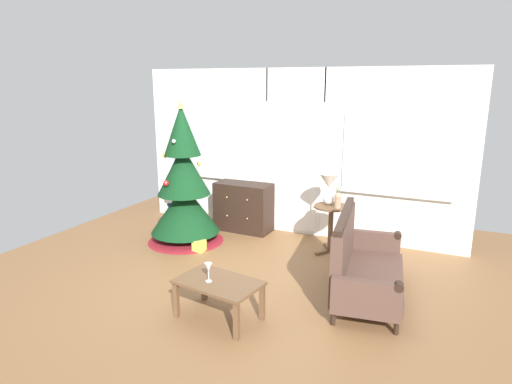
% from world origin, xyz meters
% --- Properties ---
extents(ground_plane, '(6.76, 6.76, 0.00)m').
position_xyz_m(ground_plane, '(0.00, 0.00, 0.00)').
color(ground_plane, brown).
extents(back_wall_with_door, '(5.20, 0.14, 2.55)m').
position_xyz_m(back_wall_with_door, '(0.00, 2.08, 1.28)').
color(back_wall_with_door, white).
rests_on(back_wall_with_door, ground).
extents(christmas_tree, '(1.14, 1.14, 2.10)m').
position_xyz_m(christmas_tree, '(-1.31, 0.97, 0.80)').
color(christmas_tree, '#4C331E').
rests_on(christmas_tree, ground).
extents(dresser_cabinet, '(0.91, 0.46, 0.78)m').
position_xyz_m(dresser_cabinet, '(-0.74, 1.79, 0.39)').
color(dresser_cabinet, black).
rests_on(dresser_cabinet, ground).
extents(settee_sofa, '(0.91, 1.65, 0.96)m').
position_xyz_m(settee_sofa, '(1.44, 0.31, 0.38)').
color(settee_sofa, black).
rests_on(settee_sofa, ground).
extents(side_table, '(0.50, 0.48, 0.68)m').
position_xyz_m(side_table, '(0.79, 1.45, 0.48)').
color(side_table, brown).
rests_on(side_table, ground).
extents(table_lamp, '(0.28, 0.28, 0.44)m').
position_xyz_m(table_lamp, '(0.73, 1.49, 0.96)').
color(table_lamp, silver).
rests_on(table_lamp, side_table).
extents(flower_vase, '(0.11, 0.10, 0.35)m').
position_xyz_m(flower_vase, '(0.89, 1.39, 0.79)').
color(flower_vase, tan).
rests_on(flower_vase, side_table).
extents(coffee_table, '(0.91, 0.64, 0.41)m').
position_xyz_m(coffee_table, '(0.26, -0.80, 0.35)').
color(coffee_table, brown).
rests_on(coffee_table, ground).
extents(wine_glass, '(0.08, 0.08, 0.20)m').
position_xyz_m(wine_glass, '(0.18, -0.85, 0.55)').
color(wine_glass, silver).
rests_on(wine_glass, coffee_table).
extents(gift_box, '(0.16, 0.15, 0.16)m').
position_xyz_m(gift_box, '(-0.91, 0.69, 0.08)').
color(gift_box, '#D8C64C').
rests_on(gift_box, ground).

